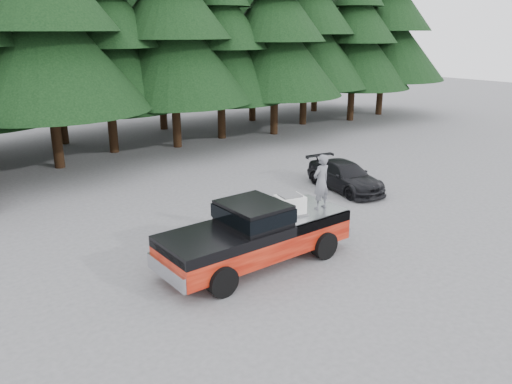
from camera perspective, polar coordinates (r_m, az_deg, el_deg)
ground at (r=14.94m, az=-0.82°, el=-8.13°), size 120.00×120.00×0.00m
pickup_truck at (r=14.65m, az=-0.00°, el=-5.81°), size 6.00×2.04×1.33m
truck_cab at (r=14.23m, az=-0.32°, el=-2.37°), size 1.66×1.90×0.59m
air_compressor at (r=14.90m, az=3.89°, el=-1.55°), size 0.92×0.82×0.55m
man_on_bed at (r=15.29m, az=7.45°, el=1.16°), size 0.65×0.44×1.71m
parked_car at (r=21.82m, az=10.14°, el=1.80°), size 2.33×4.33×1.19m
treeline at (r=29.21m, az=-22.13°, el=19.01°), size 60.15×16.05×17.50m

